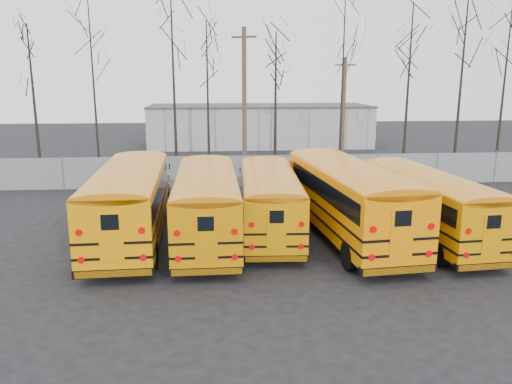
{
  "coord_description": "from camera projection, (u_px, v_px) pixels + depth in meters",
  "views": [
    {
      "loc": [
        -2.5,
        -19.28,
        6.78
      ],
      "look_at": [
        -0.67,
        3.31,
        1.6
      ],
      "focal_mm": 35.0,
      "sensor_mm": 36.0,
      "label": 1
    }
  ],
  "objects": [
    {
      "name": "utility_pole_left",
      "position": [
        244.0,
        100.0,
        35.53
      ],
      "size": [
        1.72,
        0.87,
        10.26
      ],
      "rotation": [
        0.0,
        0.0,
        -0.42
      ],
      "color": "brown",
      "rests_on": "ground"
    },
    {
      "name": "tree_5",
      "position": [
        342.0,
        88.0,
        34.94
      ],
      "size": [
        0.26,
        0.26,
        12.28
      ],
      "primitive_type": "cone",
      "color": "black",
      "rests_on": "ground"
    },
    {
      "name": "tree_1",
      "position": [
        94.0,
        91.0,
        33.2
      ],
      "size": [
        0.26,
        0.26,
        11.88
      ],
      "primitive_type": "cone",
      "color": "black",
      "rests_on": "ground"
    },
    {
      "name": "fence",
      "position": [
        255.0,
        171.0,
        31.88
      ],
      "size": [
        40.0,
        0.04,
        2.0
      ],
      "primitive_type": "cube",
      "color": "gray",
      "rests_on": "ground"
    },
    {
      "name": "bus_a",
      "position": [
        130.0,
        196.0,
        21.14
      ],
      "size": [
        3.1,
        11.66,
        3.24
      ],
      "rotation": [
        0.0,
        0.0,
        0.04
      ],
      "color": "black",
      "rests_on": "ground"
    },
    {
      "name": "ground",
      "position": [
        279.0,
        248.0,
        20.44
      ],
      "size": [
        120.0,
        120.0,
        0.0
      ],
      "primitive_type": "plane",
      "color": "black",
      "rests_on": "ground"
    },
    {
      "name": "tree_7",
      "position": [
        461.0,
        83.0,
        35.36
      ],
      "size": [
        0.26,
        0.26,
        12.91
      ],
      "primitive_type": "cone",
      "color": "black",
      "rests_on": "ground"
    },
    {
      "name": "tree_0",
      "position": [
        34.0,
        105.0,
        32.61
      ],
      "size": [
        0.26,
        0.26,
        10.19
      ],
      "primitive_type": "cone",
      "color": "black",
      "rests_on": "ground"
    },
    {
      "name": "bus_b",
      "position": [
        207.0,
        199.0,
        21.13
      ],
      "size": [
        2.64,
        11.0,
        3.07
      ],
      "rotation": [
        0.0,
        0.0,
        0.01
      ],
      "color": "black",
      "rests_on": "ground"
    },
    {
      "name": "tree_3",
      "position": [
        208.0,
        98.0,
        35.89
      ],
      "size": [
        0.26,
        0.26,
        10.73
      ],
      "primitive_type": "cone",
      "color": "black",
      "rests_on": "ground"
    },
    {
      "name": "bus_d",
      "position": [
        346.0,
        193.0,
        21.45
      ],
      "size": [
        3.83,
        12.07,
        3.32
      ],
      "rotation": [
        0.0,
        0.0,
        0.09
      ],
      "color": "black",
      "rests_on": "ground"
    },
    {
      "name": "bus_e",
      "position": [
        425.0,
        199.0,
        21.42
      ],
      "size": [
        3.28,
        10.66,
        2.94
      ],
      "rotation": [
        0.0,
        0.0,
        0.08
      ],
      "color": "black",
      "rests_on": "ground"
    },
    {
      "name": "tree_6",
      "position": [
        408.0,
        90.0,
        35.44
      ],
      "size": [
        0.26,
        0.26,
        11.88
      ],
      "primitive_type": "cone",
      "color": "black",
      "rests_on": "ground"
    },
    {
      "name": "tree_8",
      "position": [
        503.0,
        95.0,
        34.65
      ],
      "size": [
        0.26,
        0.26,
        11.31
      ],
      "primitive_type": "cone",
      "color": "black",
      "rests_on": "ground"
    },
    {
      "name": "tree_4",
      "position": [
        275.0,
        104.0,
        35.94
      ],
      "size": [
        0.26,
        0.26,
        9.99
      ],
      "primitive_type": "cone",
      "color": "black",
      "rests_on": "ground"
    },
    {
      "name": "tree_2",
      "position": [
        174.0,
        84.0,
        34.86
      ],
      "size": [
        0.26,
        0.26,
        12.77
      ],
      "primitive_type": "cone",
      "color": "black",
      "rests_on": "ground"
    },
    {
      "name": "utility_pole_right",
      "position": [
        343.0,
        113.0,
        36.96
      ],
      "size": [
        1.44,
        0.53,
        8.28
      ],
      "rotation": [
        0.0,
        0.0,
        -0.29
      ],
      "color": "brown",
      "rests_on": "ground"
    },
    {
      "name": "bus_c",
      "position": [
        269.0,
        196.0,
        22.14
      ],
      "size": [
        2.85,
        10.42,
        2.89
      ],
      "rotation": [
        0.0,
        0.0,
        -0.05
      ],
      "color": "black",
      "rests_on": "ground"
    },
    {
      "name": "distant_building",
      "position": [
        259.0,
        126.0,
        51.25
      ],
      "size": [
        22.0,
        8.0,
        4.0
      ],
      "primitive_type": "cube",
      "color": "#AFB0AB",
      "rests_on": "ground"
    }
  ]
}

